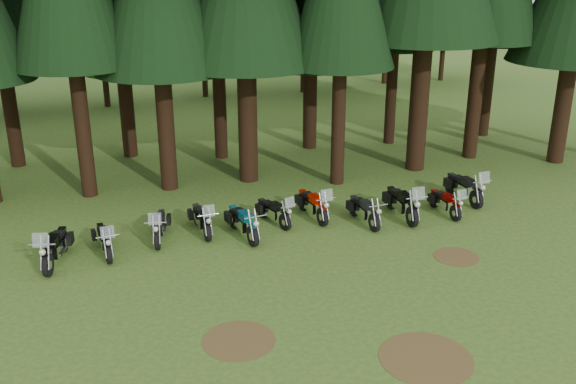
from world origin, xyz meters
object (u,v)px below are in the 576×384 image
motorcycle_2 (160,227)px  motorcycle_8 (402,204)px  motorcycle_5 (274,212)px  motorcycle_3 (202,220)px  motorcycle_9 (445,203)px  motorcycle_10 (464,188)px  motorcycle_4 (243,223)px  motorcycle_1 (104,241)px  motorcycle_6 (313,205)px  motorcycle_0 (55,248)px  motorcycle_7 (364,211)px

motorcycle_2 → motorcycle_8: bearing=7.7°
motorcycle_5 → motorcycle_3: bearing=161.8°
motorcycle_9 → motorcycle_10: 1.67m
motorcycle_4 → motorcycle_9: size_ratio=1.15×
motorcycle_1 → motorcycle_4: size_ratio=0.91×
motorcycle_3 → motorcycle_6: size_ratio=0.95×
motorcycle_0 → motorcycle_7: (10.16, 0.12, -0.05)m
motorcycle_3 → motorcycle_6: motorcycle_6 is taller
motorcycle_3 → motorcycle_0: bearing=-172.1°
motorcycle_0 → motorcycle_6: (8.61, 1.09, -0.02)m
motorcycle_8 → motorcycle_2: bearing=176.9°
motorcycle_1 → motorcycle_7: bearing=-7.4°
motorcycle_1 → motorcycle_3: (3.19, 0.73, 0.01)m
motorcycle_2 → motorcycle_4: (2.67, -0.56, 0.03)m
motorcycle_1 → motorcycle_5: size_ratio=1.06×
motorcycle_0 → motorcycle_3: bearing=25.8°
motorcycle_9 → motorcycle_10: (1.36, 0.96, 0.09)m
motorcycle_2 → motorcycle_7: bearing=6.3°
motorcycle_8 → motorcycle_9: (1.65, -0.15, -0.10)m
motorcycle_3 → motorcycle_4: bearing=-34.3°
motorcycle_5 → motorcycle_10: size_ratio=0.82×
motorcycle_7 → motorcycle_9: bearing=-6.0°
motorcycle_0 → motorcycle_9: (13.29, 0.03, -0.08)m
motorcycle_0 → motorcycle_5: 7.22m
motorcycle_0 → motorcycle_9: motorcycle_0 is taller
motorcycle_10 → motorcycle_6: bearing=176.9°
motorcycle_4 → motorcycle_6: (2.74, 0.84, -0.00)m
motorcycle_1 → motorcycle_7: (8.72, -0.13, 0.00)m
motorcycle_5 → motorcycle_1: bearing=168.8°
motorcycle_5 → motorcycle_10: motorcycle_10 is taller
motorcycle_2 → motorcycle_10: bearing=12.9°
motorcycle_3 → motorcycle_9: 8.71m
motorcycle_6 → motorcycle_10: bearing=-7.6°
motorcycle_3 → motorcycle_9: bearing=-10.2°
motorcycle_1 → motorcycle_4: 4.43m
motorcycle_8 → motorcycle_1: bearing=-179.2°
motorcycle_0 → motorcycle_5: (7.15, 1.00, -0.07)m
motorcycle_3 → motorcycle_9: size_ratio=1.08×
motorcycle_7 → motorcycle_10: size_ratio=0.89×
motorcycle_2 → motorcycle_4: bearing=0.1°
motorcycle_3 → motorcycle_10: motorcycle_10 is taller
motorcycle_7 → motorcycle_5: bearing=159.3°
motorcycle_5 → motorcycle_7: motorcycle_5 is taller
motorcycle_8 → motorcycle_3: bearing=174.7°
motorcycle_6 → motorcycle_9: motorcycle_6 is taller
motorcycle_1 → motorcycle_6: bearing=0.2°
motorcycle_4 → motorcycle_10: motorcycle_10 is taller
motorcycle_4 → motorcycle_10: 8.80m
motorcycle_6 → motorcycle_1: bearing=-179.9°
motorcycle_9 → motorcycle_2: bearing=172.9°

